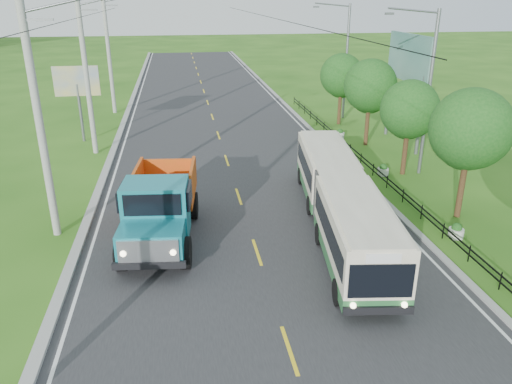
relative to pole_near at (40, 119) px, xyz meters
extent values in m
plane|color=#275915|center=(8.26, -9.00, -5.09)|extent=(240.00, 240.00, 0.00)
cube|color=#28282B|center=(8.26, 11.00, -5.08)|extent=(14.00, 120.00, 0.02)
cube|color=#9E9E99|center=(1.06, 11.00, -5.02)|extent=(0.40, 120.00, 0.15)
cube|color=#9E9E99|center=(15.41, 11.00, -5.04)|extent=(0.30, 120.00, 0.10)
cube|color=silver|center=(1.61, 11.00, -5.07)|extent=(0.12, 120.00, 0.00)
cube|color=silver|center=(14.91, 11.00, -5.07)|extent=(0.12, 120.00, 0.00)
cube|color=yellow|center=(8.26, -9.00, -5.07)|extent=(0.12, 2.20, 0.00)
cube|color=black|center=(16.26, 5.00, -4.79)|extent=(0.04, 40.00, 0.60)
cylinder|color=gray|center=(-0.04, 0.00, -0.09)|extent=(0.32, 0.32, 10.00)
cube|color=slate|center=(0.46, 0.00, 3.71)|extent=(1.20, 0.10, 0.10)
cylinder|color=gray|center=(-0.04, 12.00, -0.09)|extent=(0.32, 0.32, 10.00)
cube|color=slate|center=(0.46, 12.00, 3.71)|extent=(1.20, 0.10, 0.10)
cylinder|color=gray|center=(-0.04, 24.00, -0.09)|extent=(0.32, 0.32, 10.00)
cube|color=slate|center=(0.46, 24.00, 3.71)|extent=(1.20, 0.10, 0.10)
cylinder|color=#382314|center=(18.06, -1.00, -3.41)|extent=(0.28, 0.28, 3.36)
sphere|color=#154B15|center=(18.06, -1.00, -0.89)|extent=(3.60, 3.60, 3.60)
sphere|color=#154B15|center=(18.26, -0.50, -1.61)|extent=(2.64, 2.64, 2.64)
cylinder|color=#382314|center=(18.06, 5.00, -3.58)|extent=(0.28, 0.28, 3.02)
sphere|color=#154B15|center=(18.06, 5.00, -1.31)|extent=(3.24, 3.24, 3.24)
sphere|color=#154B15|center=(18.26, 5.50, -1.96)|extent=(2.38, 2.38, 2.38)
cylinder|color=#382314|center=(18.06, 11.00, -3.47)|extent=(0.28, 0.28, 3.25)
sphere|color=#154B15|center=(18.06, 11.00, -1.03)|extent=(3.48, 3.48, 3.48)
sphere|color=#154B15|center=(18.26, 11.50, -1.73)|extent=(2.55, 2.55, 2.55)
cylinder|color=#382314|center=(18.06, 17.00, -3.55)|extent=(0.28, 0.28, 3.08)
sphere|color=#154B15|center=(18.06, 17.00, -1.24)|extent=(3.30, 3.30, 3.30)
sphere|color=#154B15|center=(18.26, 17.50, -1.90)|extent=(2.42, 2.42, 2.42)
cylinder|color=slate|center=(19.06, 5.00, -0.59)|extent=(0.20, 0.20, 9.00)
cylinder|color=slate|center=(17.66, 5.00, 3.81)|extent=(2.80, 0.10, 0.34)
cube|color=slate|center=(16.36, 5.00, 3.66)|extent=(0.45, 0.16, 0.12)
cylinder|color=slate|center=(19.06, 19.00, -0.59)|extent=(0.20, 0.20, 9.00)
cylinder|color=slate|center=(17.66, 19.00, 3.81)|extent=(2.80, 0.10, 0.34)
cube|color=slate|center=(16.36, 19.00, 3.66)|extent=(0.45, 0.16, 0.12)
cylinder|color=silver|center=(16.86, -3.00, -4.89)|extent=(0.64, 0.64, 0.40)
sphere|color=#154B15|center=(16.86, -3.00, -4.64)|extent=(0.44, 0.44, 0.44)
cylinder|color=silver|center=(16.86, 5.00, -4.89)|extent=(0.64, 0.64, 0.40)
sphere|color=#154B15|center=(16.86, 5.00, -4.64)|extent=(0.44, 0.44, 0.44)
cylinder|color=silver|center=(16.86, 13.00, -4.89)|extent=(0.64, 0.64, 0.40)
sphere|color=#154B15|center=(16.86, 13.00, -4.64)|extent=(0.44, 0.44, 0.44)
cylinder|color=slate|center=(-1.24, 15.00, -3.09)|extent=(0.20, 0.20, 4.00)
cube|color=yellow|center=(-1.24, 15.00, -0.89)|extent=(3.00, 0.15, 2.00)
cylinder|color=slate|center=(20.56, 8.50, -2.59)|extent=(0.24, 0.24, 5.00)
cylinder|color=slate|center=(20.56, 13.50, -2.59)|extent=(0.24, 0.24, 5.00)
cube|color=#144C47|center=(20.56, 11.00, 0.71)|extent=(0.20, 6.00, 3.00)
cube|color=#276132|center=(11.64, -5.03, -4.39)|extent=(3.05, 6.85, 0.49)
cube|color=beige|center=(11.64, -5.03, -3.30)|extent=(3.05, 6.85, 1.70)
cube|color=black|center=(11.64, -5.03, -3.29)|extent=(3.02, 6.33, 0.84)
cube|color=#276132|center=(12.59, 2.18, -4.39)|extent=(3.00, 6.41, 0.49)
cube|color=beige|center=(12.59, 2.18, -3.30)|extent=(3.00, 6.41, 1.70)
cube|color=black|center=(12.59, 2.18, -3.29)|extent=(2.96, 5.89, 0.84)
cube|color=#4C4C4C|center=(12.13, -1.32, -3.54)|extent=(2.17, 1.15, 2.10)
cube|color=black|center=(11.20, -8.33, -3.44)|extent=(1.97, 0.31, 1.15)
cylinder|color=black|center=(10.38, -6.96, -4.64)|extent=(0.40, 0.95, 0.92)
cylinder|color=black|center=(12.35, -7.22, -4.64)|extent=(0.40, 0.95, 0.92)
cylinder|color=black|center=(10.94, -2.67, -4.64)|extent=(0.40, 0.95, 0.92)
cylinder|color=black|center=(12.92, -2.93, -4.64)|extent=(0.40, 0.95, 0.92)
cylinder|color=black|center=(11.34, 0.30, -4.64)|extent=(0.40, 0.95, 0.92)
cylinder|color=black|center=(13.31, 0.04, -4.64)|extent=(0.40, 0.95, 0.92)
cylinder|color=black|center=(11.87, 4.32, -4.64)|extent=(0.40, 0.95, 0.92)
cylinder|color=black|center=(13.84, 4.06, -4.64)|extent=(0.40, 0.95, 0.92)
cube|color=#157582|center=(4.21, -3.84, -3.85)|extent=(2.53, 1.82, 1.13)
cube|color=#157582|center=(4.38, -2.15, -3.28)|extent=(2.66, 2.06, 2.26)
cube|color=black|center=(4.38, -2.15, -2.72)|extent=(2.88, 1.74, 0.79)
cube|color=black|center=(4.48, -1.25, -4.36)|extent=(1.82, 6.87, 0.28)
cube|color=#C84312|center=(4.67, 0.67, -3.23)|extent=(2.94, 3.64, 1.47)
cylinder|color=black|center=(3.05, -3.49, -4.47)|extent=(0.52, 1.28, 1.24)
cylinder|color=black|center=(5.41, -3.73, -4.47)|extent=(0.52, 1.28, 1.24)
cylinder|color=black|center=(3.51, 1.01, -4.47)|extent=(0.52, 1.28, 1.24)
cylinder|color=black|center=(5.88, 0.77, -4.47)|extent=(0.52, 1.28, 1.24)
camera|label=1|loc=(5.46, -20.53, 4.62)|focal=35.00mm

